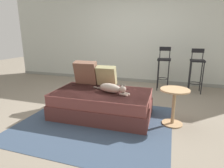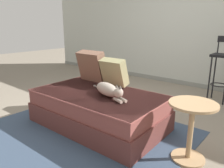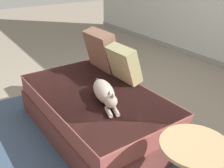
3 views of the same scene
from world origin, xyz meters
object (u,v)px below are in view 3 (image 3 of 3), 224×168
(throw_pillow_middle, at_px, (124,64))
(cat, at_px, (105,92))
(throw_pillow_corner, at_px, (102,50))
(couch, at_px, (95,111))

(throw_pillow_middle, height_order, cat, throw_pillow_middle)
(throw_pillow_corner, bearing_deg, throw_pillow_middle, 1.40)
(couch, distance_m, cat, 0.34)
(throw_pillow_corner, bearing_deg, cat, -29.84)
(couch, distance_m, throw_pillow_middle, 0.56)
(throw_pillow_corner, relative_size, cat, 0.64)
(couch, relative_size, throw_pillow_middle, 4.35)
(couch, bearing_deg, throw_pillow_corner, 141.58)
(couch, xyz_separation_m, throw_pillow_corner, (-0.47, 0.37, 0.44))
(cat, bearing_deg, throw_pillow_middle, 121.33)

